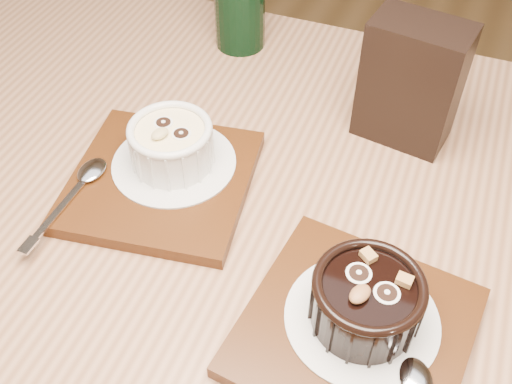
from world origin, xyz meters
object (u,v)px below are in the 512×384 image
at_px(tray_left, 161,181).
at_px(ramekin_white, 171,143).
at_px(ramekin_dark, 367,299).
at_px(table, 248,294).
at_px(tray_right, 355,331).
at_px(condiment_stand, 411,83).

height_order(tray_left, ramekin_white, ramekin_white).
height_order(ramekin_white, ramekin_dark, ramekin_dark).
height_order(table, ramekin_white, ramekin_white).
xyz_separation_m(tray_left, tray_right, (0.24, -0.09, 0.00)).
height_order(tray_left, ramekin_dark, ramekin_dark).
bearing_deg(ramekin_white, ramekin_dark, -6.17).
bearing_deg(tray_right, ramekin_dark, 76.08).
height_order(tray_right, ramekin_dark, ramekin_dark).
bearing_deg(tray_left, tray_right, -21.31).
xyz_separation_m(ramekin_white, ramekin_dark, (0.23, -0.10, 0.00)).
xyz_separation_m(tray_right, condiment_stand, (-0.03, 0.27, 0.06)).
bearing_deg(table, condiment_stand, 65.12).
bearing_deg(ramekin_dark, condiment_stand, 116.80).
relative_size(tray_right, condiment_stand, 1.29).
relative_size(table, ramekin_dark, 13.46).
bearing_deg(condiment_stand, ramekin_white, -142.51).
distance_m(tray_left, tray_right, 0.25).
relative_size(tray_left, ramekin_dark, 1.98).
xyz_separation_m(table, ramekin_dark, (0.13, -0.05, 0.14)).
bearing_deg(table, ramekin_white, 152.59).
relative_size(tray_left, ramekin_white, 2.09).
xyz_separation_m(table, tray_right, (0.12, -0.06, 0.10)).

